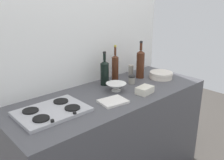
% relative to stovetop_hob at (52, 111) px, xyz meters
% --- Properties ---
extents(counter_block, '(1.80, 0.70, 0.90)m').
position_rel_stovetop_hob_xyz_m(counter_block, '(0.56, -0.01, -0.46)').
color(counter_block, '#4C4C51').
rests_on(counter_block, ground).
extents(backsplash_panel, '(1.90, 0.06, 2.27)m').
position_rel_stovetop_hob_xyz_m(backsplash_panel, '(0.56, 0.37, 0.22)').
color(backsplash_panel, white).
rests_on(backsplash_panel, ground).
extents(stovetop_hob, '(0.48, 0.35, 0.04)m').
position_rel_stovetop_hob_xyz_m(stovetop_hob, '(0.00, 0.00, 0.00)').
color(stovetop_hob, '#B2B2B7').
rests_on(stovetop_hob, counter_block).
extents(plate_stack, '(0.23, 0.23, 0.06)m').
position_rel_stovetop_hob_xyz_m(plate_stack, '(1.20, -0.04, 0.02)').
color(plate_stack, silver).
rests_on(plate_stack, counter_block).
extents(wine_bottle_leftmost, '(0.08, 0.08, 0.37)m').
position_rel_stovetop_hob_xyz_m(wine_bottle_leftmost, '(1.06, 0.12, 0.13)').
color(wine_bottle_leftmost, '#472314').
rests_on(wine_bottle_leftmost, counter_block).
extents(wine_bottle_mid_left, '(0.08, 0.08, 0.31)m').
position_rel_stovetop_hob_xyz_m(wine_bottle_mid_left, '(0.65, 0.19, 0.11)').
color(wine_bottle_mid_left, black).
rests_on(wine_bottle_mid_left, counter_block).
extents(wine_bottle_mid_right, '(0.06, 0.06, 0.35)m').
position_rel_stovetop_hob_xyz_m(wine_bottle_mid_right, '(0.81, 0.23, 0.12)').
color(wine_bottle_mid_right, '#472314').
rests_on(wine_bottle_mid_right, counter_block).
extents(mixing_bowl, '(0.18, 0.18, 0.07)m').
position_rel_stovetop_hob_xyz_m(mixing_bowl, '(0.62, 0.01, 0.03)').
color(mixing_bowl, white).
rests_on(mixing_bowl, counter_block).
extents(butter_dish, '(0.16, 0.12, 0.06)m').
position_rel_stovetop_hob_xyz_m(butter_dish, '(0.76, -0.19, 0.02)').
color(butter_dish, silver).
rests_on(butter_dish, counter_block).
extents(condiment_jar_front, '(0.06, 0.06, 0.08)m').
position_rel_stovetop_hob_xyz_m(condiment_jar_front, '(0.86, 0.05, 0.02)').
color(condiment_jar_front, '#9E998C').
rests_on(condiment_jar_front, counter_block).
extents(condiment_jar_rear, '(0.05, 0.05, 0.11)m').
position_rel_stovetop_hob_xyz_m(condiment_jar_rear, '(1.05, 0.23, 0.04)').
color(condiment_jar_rear, '#9E998C').
rests_on(condiment_jar_rear, counter_block).
extents(cutting_board, '(0.23, 0.19, 0.02)m').
position_rel_stovetop_hob_xyz_m(cutting_board, '(0.44, -0.16, -0.00)').
color(cutting_board, silver).
rests_on(cutting_board, counter_block).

